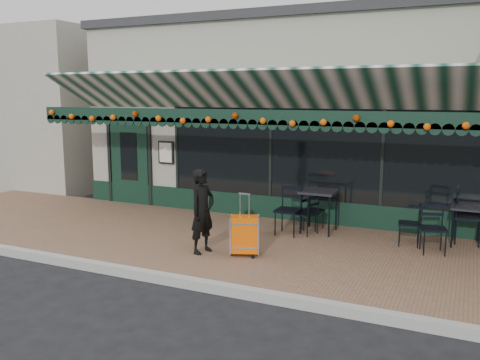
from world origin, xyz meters
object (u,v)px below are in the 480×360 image
at_px(chair_a_right, 468,218).
at_px(chair_b_left, 306,214).
at_px(cafe_table_b, 319,195).
at_px(chair_a_left, 409,224).
at_px(chair_a_front, 434,229).
at_px(suitcase, 245,235).
at_px(cafe_table_a, 469,210).
at_px(chair_b_right, 313,211).
at_px(woman, 202,211).
at_px(chair_b_front, 288,211).

height_order(chair_a_right, chair_b_left, chair_a_right).
relative_size(cafe_table_b, chair_a_left, 1.08).
bearing_deg(chair_a_front, chair_a_right, 43.96).
height_order(suitcase, cafe_table_a, suitcase).
bearing_deg(suitcase, chair_a_left, 14.17).
bearing_deg(suitcase, cafe_table_a, 10.78).
xyz_separation_m(cafe_table_a, chair_a_left, (-0.97, -0.41, -0.27)).
relative_size(suitcase, cafe_table_a, 1.47).
height_order(chair_a_front, chair_b_left, chair_a_front).
bearing_deg(chair_a_left, chair_a_front, 48.21).
bearing_deg(cafe_table_a, suitcase, -147.41).
height_order(suitcase, chair_b_left, suitcase).
distance_m(cafe_table_a, chair_b_right, 2.91).
bearing_deg(chair_b_right, woman, 164.25).
height_order(cafe_table_b, chair_b_front, chair_b_front).
distance_m(cafe_table_b, chair_b_right, 0.44).
bearing_deg(woman, cafe_table_a, -47.53).
relative_size(chair_a_left, chair_b_left, 0.97).
relative_size(chair_a_left, chair_b_right, 1.02).
bearing_deg(cafe_table_a, chair_b_left, -171.21).
xyz_separation_m(woman, cafe_table_a, (4.20, 2.35, -0.08)).
relative_size(cafe_table_a, chair_b_left, 0.91).
distance_m(woman, cafe_table_a, 4.81).
bearing_deg(woman, suitcase, -66.02).
xyz_separation_m(suitcase, cafe_table_a, (3.46, 2.21, 0.30)).
bearing_deg(cafe_table_a, chair_a_front, -126.70).
bearing_deg(suitcase, chair_b_right, 53.60).
xyz_separation_m(woman, suitcase, (0.74, 0.14, -0.37)).
distance_m(cafe_table_a, chair_a_left, 1.09).
distance_m(chair_a_left, chair_b_right, 1.96).
xyz_separation_m(chair_a_left, chair_b_front, (-2.25, -0.24, 0.08)).
bearing_deg(chair_a_left, chair_a_right, 114.75).
bearing_deg(chair_a_front, chair_b_right, 149.13).
distance_m(cafe_table_a, chair_b_left, 2.97).
relative_size(chair_a_front, chair_b_front, 0.90).
relative_size(woman, chair_b_left, 1.82).
bearing_deg(cafe_table_b, chair_b_front, -138.07).
relative_size(woman, chair_a_right, 1.51).
distance_m(suitcase, chair_b_left, 1.84).
bearing_deg(chair_b_left, chair_a_right, 121.45).
height_order(suitcase, chair_b_right, suitcase).
relative_size(woman, cafe_table_b, 1.74).
bearing_deg(cafe_table_a, chair_a_right, 90.73).
bearing_deg(chair_b_front, chair_a_front, -1.02).
bearing_deg(cafe_table_a, chair_b_right, -178.98).
height_order(suitcase, chair_a_left, suitcase).
relative_size(chair_b_right, chair_b_front, 0.81).
height_order(woman, chair_a_front, woman).
distance_m(cafe_table_b, chair_a_right, 2.77).
xyz_separation_m(chair_b_right, chair_b_front, (-0.33, -0.59, 0.09)).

